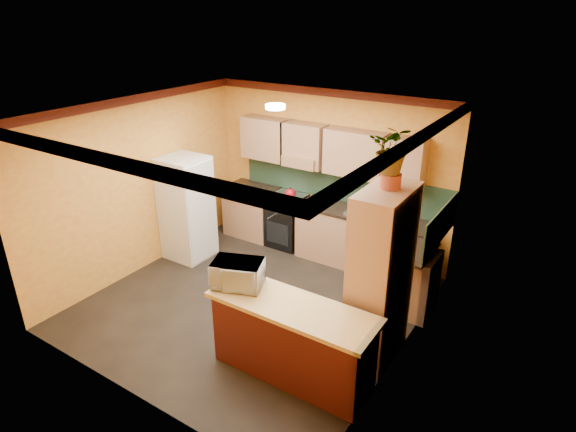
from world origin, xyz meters
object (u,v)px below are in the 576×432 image
object	(u,v)px
base_cabinets_back	(318,230)
pantry	(380,277)
stove	(287,220)
microwave	(238,274)
fridge	(187,208)
breakfast_bar	(292,343)

from	to	relation	value
base_cabinets_back	pantry	xyz separation A→B (m)	(1.83, -1.84, 0.61)
base_cabinets_back	stove	size ratio (longest dim) A/B	4.01
microwave	base_cabinets_back	bearing A→B (deg)	78.73
pantry	microwave	world-z (taller)	pantry
fridge	microwave	distance (m)	2.70
pantry	breakfast_bar	distance (m)	1.23
base_cabinets_back	breakfast_bar	xyz separation A→B (m)	(1.20, -2.71, 0.00)
fridge	breakfast_bar	xyz separation A→B (m)	(2.97, -1.50, -0.41)
fridge	breakfast_bar	bearing A→B (deg)	-26.72
stove	fridge	world-z (taller)	fridge
breakfast_bar	fridge	bearing A→B (deg)	153.28
breakfast_bar	base_cabinets_back	bearing A→B (deg)	113.86
pantry	breakfast_bar	world-z (taller)	pantry
base_cabinets_back	stove	xyz separation A→B (m)	(-0.62, -0.00, 0.02)
base_cabinets_back	stove	distance (m)	0.63
fridge	breakfast_bar	distance (m)	3.35
base_cabinets_back	pantry	size ratio (longest dim) A/B	1.74
fridge	microwave	world-z (taller)	fridge
stove	fridge	bearing A→B (deg)	-133.35
stove	microwave	world-z (taller)	microwave
base_cabinets_back	stove	bearing A→B (deg)	-180.00
base_cabinets_back	stove	world-z (taller)	stove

